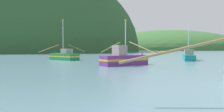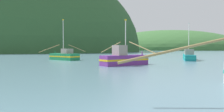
{
  "view_description": "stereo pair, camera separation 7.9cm",
  "coord_description": "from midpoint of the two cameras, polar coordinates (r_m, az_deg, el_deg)",
  "views": [
    {
      "loc": [
        -7.12,
        2.8,
        2.4
      ],
      "look_at": [
        -0.44,
        29.03,
        1.4
      ],
      "focal_mm": 35.97,
      "sensor_mm": 36.0,
      "label": 1
    },
    {
      "loc": [
        -7.04,
        2.78,
        2.4
      ],
      "look_at": [
        -0.44,
        29.03,
        1.4
      ],
      "focal_mm": 35.97,
      "sensor_mm": 36.0,
      "label": 2
    }
  ],
  "objects": [
    {
      "name": "fishing_boat_green",
      "position": [
        44.72,
        -12.1,
        0.01
      ],
      "size": [
        9.16,
        6.84,
        7.96
      ],
      "rotation": [
        0.0,
        0.0,
        2.21
      ],
      "color": "#197A47",
      "rests_on": "ground"
    },
    {
      "name": "hill_mid_right",
      "position": [
        151.13,
        -21.71,
        1.06
      ],
      "size": [
        147.99,
        118.39,
        109.69
      ],
      "primitive_type": "ellipsoid",
      "color": "#2D562D",
      "rests_on": "ground"
    },
    {
      "name": "fishing_boat_teal",
      "position": [
        46.95,
        18.83,
        -0.06
      ],
      "size": [
        7.0,
        10.37,
        7.4
      ],
      "rotation": [
        0.0,
        0.0,
        1.05
      ],
      "color": "#147F84",
      "rests_on": "ground"
    },
    {
      "name": "fishing_boat_purple",
      "position": [
        30.81,
        3.01,
        -0.7
      ],
      "size": [
        7.37,
        11.01,
        6.32
      ],
      "rotation": [
        0.0,
        0.0,
        0.38
      ],
      "color": "#6B2D84",
      "rests_on": "ground"
    },
    {
      "name": "hill_far_left",
      "position": [
        252.49,
        14.48,
        1.5
      ],
      "size": [
        165.21,
        132.17,
        42.22
      ],
      "primitive_type": "ellipsoid",
      "color": "#386633",
      "rests_on": "ground"
    }
  ]
}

